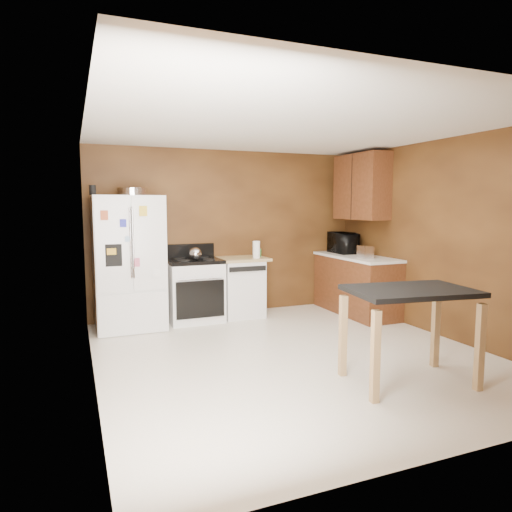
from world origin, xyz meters
TOP-DOWN VIEW (x-y plane):
  - floor at (0.00, 0.00)m, footprint 4.50×4.50m
  - ceiling at (0.00, 0.00)m, footprint 4.50×4.50m
  - wall_back at (0.00, 2.25)m, footprint 4.20×0.00m
  - wall_front at (0.00, -2.25)m, footprint 4.20×0.00m
  - wall_left at (-2.10, 0.00)m, footprint 0.00×4.50m
  - wall_right at (2.10, 0.00)m, footprint 0.00×4.50m
  - roasting_pan at (-1.48, 1.89)m, footprint 0.40×0.40m
  - pen_cup at (-1.98, 1.74)m, footprint 0.08×0.08m
  - kettle at (-0.64, 1.82)m, footprint 0.18×0.18m
  - paper_towel at (0.28, 1.80)m, footprint 0.13×0.13m
  - green_canister at (0.38, 2.00)m, footprint 0.14×0.14m
  - toaster at (1.75, 1.16)m, footprint 0.18×0.26m
  - microwave at (1.82, 1.85)m, footprint 0.39×0.56m
  - refrigerator at (-1.55, 1.86)m, footprint 0.90×0.80m
  - gas_range at (-0.64, 1.92)m, footprint 0.76×0.68m
  - dishwasher at (0.08, 1.95)m, footprint 0.78×0.63m
  - right_cabinets at (1.84, 1.48)m, footprint 0.63×1.58m
  - island at (0.65, -1.10)m, footprint 1.21×0.89m

SIDE VIEW (x-z plane):
  - floor at x=0.00m, z-range 0.00..0.00m
  - dishwasher at x=0.08m, z-range 0.01..0.90m
  - gas_range at x=-0.64m, z-range -0.09..1.01m
  - island at x=0.65m, z-range 0.30..1.21m
  - refrigerator at x=-1.55m, z-range 0.00..1.80m
  - right_cabinets at x=1.84m, z-range -0.32..2.13m
  - green_canister at x=0.38m, z-range 0.89..1.01m
  - kettle at x=-0.64m, z-range 0.90..1.08m
  - toaster at x=1.75m, z-range 0.90..1.08m
  - paper_towel at x=0.28m, z-range 0.89..1.14m
  - microwave at x=1.82m, z-range 0.90..1.20m
  - wall_back at x=0.00m, z-range -0.85..3.35m
  - wall_front at x=0.00m, z-range -0.85..3.35m
  - wall_left at x=-2.10m, z-range -1.00..3.50m
  - wall_right at x=2.10m, z-range -1.00..3.50m
  - roasting_pan at x=-1.48m, z-range 1.80..1.90m
  - pen_cup at x=-1.98m, z-range 1.80..1.93m
  - ceiling at x=0.00m, z-range 2.50..2.50m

